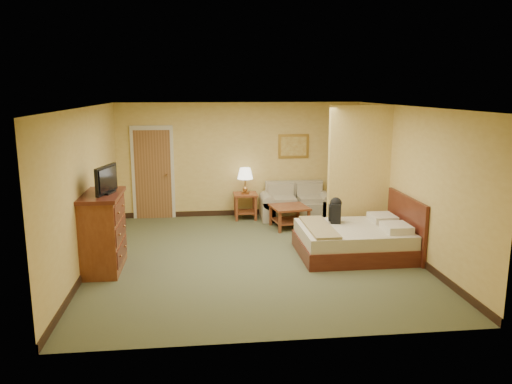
{
  "coord_description": "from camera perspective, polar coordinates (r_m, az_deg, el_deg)",
  "views": [
    {
      "loc": [
        -0.91,
        -8.29,
        2.88
      ],
      "look_at": [
        0.11,
        0.6,
        1.04
      ],
      "focal_mm": 35.0,
      "sensor_mm": 36.0,
      "label": 1
    }
  ],
  "objects": [
    {
      "name": "wall_picture",
      "position": [
        11.54,
        4.31,
        5.25
      ],
      "size": [
        0.71,
        0.04,
        0.55
      ],
      "color": "#B78E3F",
      "rests_on": "back_wall"
    },
    {
      "name": "coffee_table",
      "position": [
        10.54,
        3.83,
        -2.33
      ],
      "size": [
        0.84,
        0.84,
        0.47
      ],
      "rotation": [
        0.0,
        0.0,
        0.16
      ],
      "color": "maroon",
      "rests_on": "floor"
    },
    {
      "name": "table_lamp",
      "position": [
        11.14,
        -1.24,
        2.05
      ],
      "size": [
        0.35,
        0.35,
        0.58
      ],
      "color": "#A7743D",
      "rests_on": "side_table"
    },
    {
      "name": "bed",
      "position": [
        9.01,
        11.45,
        -5.33
      ],
      "size": [
        1.94,
        1.61,
        1.04
      ],
      "color": "#491911",
      "rests_on": "floor"
    },
    {
      "name": "side_table",
      "position": [
        11.26,
        -1.23,
        -1.15
      ],
      "size": [
        0.53,
        0.53,
        0.58
      ],
      "color": "maroon",
      "rests_on": "floor"
    },
    {
      "name": "left_wall",
      "position": [
        8.63,
        -18.73,
        0.47
      ],
      "size": [
        0.02,
        6.0,
        2.6
      ],
      "primitive_type": "cube",
      "color": "#DBB75D",
      "rests_on": "floor"
    },
    {
      "name": "partition",
      "position": [
        9.84,
        11.68,
        2.16
      ],
      "size": [
        1.2,
        0.15,
        2.6
      ],
      "primitive_type": "cube",
      "color": "#DBB75D",
      "rests_on": "floor"
    },
    {
      "name": "door",
      "position": [
        11.45,
        -11.68,
        2.12
      ],
      "size": [
        0.94,
        0.16,
        2.1
      ],
      "color": "beige",
      "rests_on": "floor"
    },
    {
      "name": "dresser",
      "position": [
        8.4,
        -17.08,
        -4.35
      ],
      "size": [
        0.62,
        1.19,
        1.27
      ],
      "color": "maroon",
      "rests_on": "floor"
    },
    {
      "name": "back_wall",
      "position": [
        11.43,
        -1.93,
        3.7
      ],
      "size": [
        5.5,
        0.02,
        2.6
      ],
      "primitive_type": "cube",
      "color": "#DBB75D",
      "rests_on": "floor"
    },
    {
      "name": "ceiling",
      "position": [
        8.34,
        -0.28,
        9.72
      ],
      "size": [
        6.0,
        6.0,
        0.0
      ],
      "primitive_type": "plane",
      "rotation": [
        3.14,
        0.0,
        0.0
      ],
      "color": "white",
      "rests_on": "back_wall"
    },
    {
      "name": "backpack",
      "position": [
        9.13,
        9.09,
        -1.97
      ],
      "size": [
        0.23,
        0.3,
        0.46
      ],
      "rotation": [
        0.0,
        0.0,
        -0.22
      ],
      "color": "black",
      "rests_on": "bed"
    },
    {
      "name": "right_wall",
      "position": [
        9.2,
        17.02,
        1.24
      ],
      "size": [
        0.02,
        6.0,
        2.6
      ],
      "primitive_type": "cube",
      "color": "#DBB75D",
      "rests_on": "floor"
    },
    {
      "name": "floor",
      "position": [
        8.82,
        -0.27,
        -7.41
      ],
      "size": [
        6.0,
        6.0,
        0.0
      ],
      "primitive_type": "plane",
      "color": "#4F5335",
      "rests_on": "ground"
    },
    {
      "name": "tv",
      "position": [
        8.2,
        -16.74,
        1.28
      ],
      "size": [
        0.25,
        0.72,
        0.44
      ],
      "rotation": [
        0.0,
        0.0,
        -0.24
      ],
      "color": "black",
      "rests_on": "dresser"
    },
    {
      "name": "loveseat",
      "position": [
        11.38,
        4.59,
        -1.68
      ],
      "size": [
        1.62,
        0.75,
        0.82
      ],
      "color": "tan",
      "rests_on": "floor"
    },
    {
      "name": "baseboard",
      "position": [
        11.66,
        -1.88,
        -2.35
      ],
      "size": [
        5.5,
        0.02,
        0.12
      ],
      "primitive_type": "cube",
      "color": "black",
      "rests_on": "floor"
    }
  ]
}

